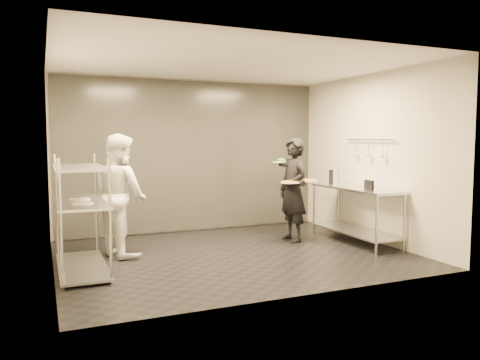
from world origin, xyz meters
name	(u,v)px	position (x,y,z in m)	size (l,w,h in m)	color
room_shell	(208,158)	(0.00, 1.18, 1.40)	(5.00, 4.00, 2.80)	black
pass_rack	(81,212)	(-2.15, 0.00, 0.77)	(0.60, 1.60, 1.50)	#ADB0B4
prep_counter	(355,205)	(2.18, 0.00, 0.63)	(0.60, 1.80, 0.92)	#ADB0B4
utensil_rail	(369,149)	(2.43, 0.00, 1.55)	(0.07, 1.20, 0.31)	#ADB0B4
waiter	(293,190)	(1.27, 0.49, 0.86)	(0.63, 0.41, 1.73)	black
chef	(120,195)	(-1.55, 0.63, 0.89)	(0.87, 0.68, 1.79)	silver
pizza_plate_near	(290,182)	(1.11, 0.31, 1.02)	(0.32, 0.32, 0.05)	white
pizza_plate_far	(309,181)	(1.44, 0.27, 1.03)	(0.30, 0.30, 0.05)	white
salad_plate	(281,161)	(1.22, 0.82, 1.33)	(0.30, 0.30, 0.07)	white
pos_monitor	(369,185)	(2.06, -0.49, 1.00)	(0.04, 0.22, 0.16)	black
bottle_green	(336,177)	(2.06, 0.39, 1.06)	(0.08, 0.08, 0.29)	gray
bottle_clear	(337,178)	(2.28, 0.67, 1.02)	(0.06, 0.06, 0.20)	gray
bottle_dark	(331,177)	(2.13, 0.65, 1.05)	(0.07, 0.07, 0.25)	black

